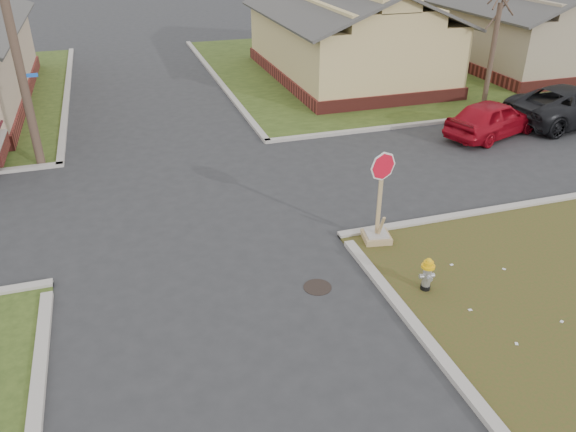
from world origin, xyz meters
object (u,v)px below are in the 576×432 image
object	(u,v)px
utility_pole	(9,20)
stop_sign	(378,222)
dark_pickup	(572,105)
fire_hydrant	(427,272)
red_sedan	(492,118)

from	to	relation	value
utility_pole	stop_sign	distance (m)	12.37
utility_pole	dark_pickup	world-z (taller)	utility_pole
utility_pole	stop_sign	xyz separation A→B (m)	(8.54, -7.97, -4.09)
fire_hydrant	red_sedan	size ratio (longest dim) A/B	0.20
fire_hydrant	dark_pickup	xyz separation A→B (m)	(11.29, 8.38, 0.26)
utility_pole	stop_sign	bearing A→B (deg)	-43.01
stop_sign	dark_pickup	bearing A→B (deg)	38.27
stop_sign	dark_pickup	distance (m)	12.93
utility_pole	red_sedan	bearing A→B (deg)	-7.75
stop_sign	fire_hydrant	bearing A→B (deg)	-77.15
dark_pickup	utility_pole	bearing A→B (deg)	78.66
fire_hydrant	dark_pickup	size ratio (longest dim) A/B	0.15
utility_pole	fire_hydrant	xyz separation A→B (m)	(8.65, -10.25, -4.17)
stop_sign	dark_pickup	xyz separation A→B (m)	(11.40, 6.10, 0.18)
utility_pole	fire_hydrant	size ratio (longest dim) A/B	11.18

